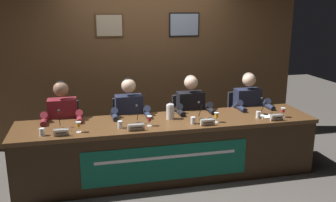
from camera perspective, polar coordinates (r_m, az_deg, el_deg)
name	(u,v)px	position (r m, az deg, el deg)	size (l,w,h in m)	color
ground_plane	(168,174)	(4.86, 0.00, -11.35)	(12.00, 12.00, 0.00)	#4C4742
wall_back_panelled	(147,60)	(5.83, -3.23, 6.45)	(4.93, 0.14, 2.60)	brown
conference_table	(170,140)	(4.56, 0.30, -6.16)	(3.73, 0.80, 0.74)	brown
chair_far_left	(65,136)	(5.14, -15.71, -5.32)	(0.44, 0.45, 0.88)	black
panelist_far_left	(63,121)	(4.86, -16.01, -3.04)	(0.51, 0.48, 1.21)	black
nameplate_far_left	(61,132)	(4.21, -16.26, -4.71)	(0.16, 0.06, 0.08)	white
juice_glass_far_left	(79,125)	(4.26, -13.74, -3.64)	(0.06, 0.06, 0.12)	white
water_cup_far_left	(42,132)	(4.28, -19.00, -4.64)	(0.06, 0.06, 0.08)	silver
microphone_far_left	(60,123)	(4.41, -16.51, -3.34)	(0.06, 0.17, 0.22)	black
chair_center_left	(129,132)	(5.16, -6.14, -4.74)	(0.44, 0.45, 0.88)	black
panelist_center_left	(130,117)	(4.89, -5.94, -2.45)	(0.51, 0.48, 1.21)	black
nameplate_center_left	(136,127)	(4.22, -4.98, -4.08)	(0.19, 0.06, 0.08)	white
juice_glass_center_left	(149,119)	(4.36, -2.90, -2.82)	(0.06, 0.06, 0.12)	white
water_cup_center_left	(120,125)	(4.33, -7.45, -3.71)	(0.06, 0.06, 0.08)	silver
microphone_center_left	(138,118)	(4.45, -4.67, -2.61)	(0.06, 0.17, 0.22)	black
chair_center_right	(188,127)	(5.32, 3.07, -4.07)	(0.44, 0.45, 0.88)	black
panelist_center_right	(192,113)	(5.06, 3.74, -1.81)	(0.51, 0.48, 1.21)	black
nameplate_center_right	(208,122)	(4.41, 6.20, -3.27)	(0.17, 0.06, 0.08)	white
juice_glass_center_right	(216,116)	(4.53, 7.54, -2.25)	(0.06, 0.06, 0.12)	white
water_cup_center_right	(193,121)	(4.46, 3.90, -3.07)	(0.06, 0.06, 0.08)	silver
microphone_center_right	(201,114)	(4.61, 5.13, -2.02)	(0.06, 0.17, 0.22)	black
chair_far_right	(243,123)	(5.61, 11.52, -3.35)	(0.44, 0.45, 0.88)	black
panelist_far_right	(249,109)	(5.37, 12.54, -1.18)	(0.51, 0.48, 1.21)	black
nameplate_far_right	(277,117)	(4.77, 16.55, -2.44)	(0.17, 0.06, 0.08)	white
juice_glass_far_right	(283,111)	(4.92, 17.44, -1.45)	(0.06, 0.06, 0.12)	white
water_cup_far_right	(258,115)	(4.81, 13.86, -2.13)	(0.06, 0.06, 0.08)	silver
microphone_far_right	(264,109)	(4.97, 14.76, -1.23)	(0.06, 0.17, 0.22)	black
water_pitcher_central	(170,112)	(4.62, 0.38, -1.66)	(0.15, 0.10, 0.21)	silver
document_stack_far_right	(268,116)	(4.90, 15.26, -2.33)	(0.22, 0.16, 0.01)	white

